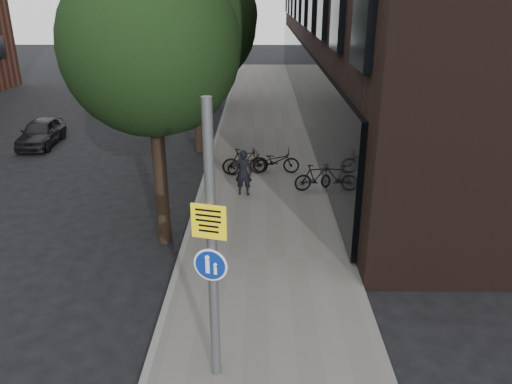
{
  "coord_description": "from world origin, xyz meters",
  "views": [
    {
      "loc": [
        0.05,
        -7.98,
        6.53
      ],
      "look_at": [
        -0.04,
        3.26,
        2.0
      ],
      "focal_mm": 35.0,
      "sensor_mm": 36.0,
      "label": 1
    }
  ],
  "objects_px": {
    "signpost": "(212,249)",
    "parked_bike_facade_near": "(276,161)",
    "pedestrian": "(243,172)",
    "parked_car_near": "(41,132)"
  },
  "relations": [
    {
      "from": "signpost",
      "to": "parked_bike_facade_near",
      "type": "distance_m",
      "value": 11.02
    },
    {
      "from": "signpost",
      "to": "pedestrian",
      "type": "height_order",
      "value": "signpost"
    },
    {
      "from": "pedestrian",
      "to": "signpost",
      "type": "bearing_deg",
      "value": 97.5
    },
    {
      "from": "pedestrian",
      "to": "parked_car_near",
      "type": "xyz_separation_m",
      "value": [
        -9.37,
        6.18,
        -0.31
      ]
    },
    {
      "from": "pedestrian",
      "to": "parked_car_near",
      "type": "bearing_deg",
      "value": -24.39
    },
    {
      "from": "parked_car_near",
      "to": "signpost",
      "type": "bearing_deg",
      "value": -61.24
    },
    {
      "from": "pedestrian",
      "to": "parked_car_near",
      "type": "relative_size",
      "value": 0.45
    },
    {
      "from": "parked_bike_facade_near",
      "to": "parked_car_near",
      "type": "bearing_deg",
      "value": 72.17
    },
    {
      "from": "parked_bike_facade_near",
      "to": "parked_car_near",
      "type": "xyz_separation_m",
      "value": [
        -10.52,
        3.96,
        0.01
      ]
    },
    {
      "from": "signpost",
      "to": "parked_bike_facade_near",
      "type": "height_order",
      "value": "signpost"
    }
  ]
}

